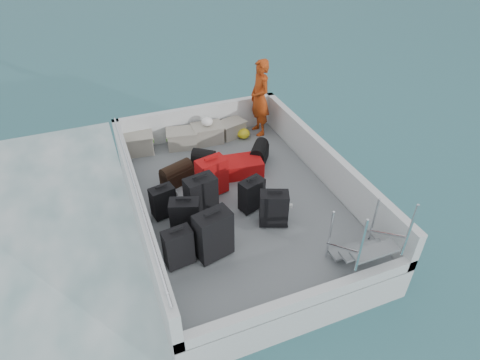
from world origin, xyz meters
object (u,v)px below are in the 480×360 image
object	(u,v)px
suitcase_2	(163,202)
suitcase_5	(212,177)
passenger	(260,98)
suitcase_4	(201,197)
suitcase_3	(214,235)
suitcase_0	(179,248)
crate_3	(231,129)
crate_0	(137,144)
suitcase_1	(185,219)
suitcase_7	(252,195)
crate_1	(182,139)
suitcase_6	(274,209)
suitcase_8	(241,167)
crate_2	(208,134)

from	to	relation	value
suitcase_2	suitcase_5	size ratio (longest dim) A/B	0.80
passenger	suitcase_4	bearing A→B (deg)	-43.68
suitcase_5	passenger	world-z (taller)	passenger
suitcase_3	passenger	world-z (taller)	passenger
suitcase_0	crate_3	xyz separation A→B (m)	(2.02, 3.24, -0.16)
crate_0	passenger	bearing A→B (deg)	-3.20
suitcase_3	crate_0	size ratio (longest dim) A/B	1.25
suitcase_0	suitcase_1	distance (m)	0.61
suitcase_1	suitcase_5	size ratio (longest dim) A/B	0.96
suitcase_0	crate_0	world-z (taller)	suitcase_0
suitcase_7	crate_1	distance (m)	2.49
suitcase_0	crate_1	bearing A→B (deg)	67.31
suitcase_1	suitcase_7	xyz separation A→B (m)	(1.22, 0.22, -0.05)
suitcase_3	suitcase_4	xyz separation A→B (m)	(0.10, 0.97, -0.03)
suitcase_0	crate_3	size ratio (longest dim) A/B	1.18
suitcase_6	suitcase_7	world-z (taller)	suitcase_6
suitcase_7	crate_3	xyz separation A→B (m)	(0.55, 2.46, -0.13)
suitcase_0	crate_0	bearing A→B (deg)	83.53
suitcase_8	suitcase_7	bearing A→B (deg)	175.05
suitcase_3	crate_2	size ratio (longest dim) A/B	1.30
suitcase_3	suitcase_7	world-z (taller)	suitcase_3
crate_3	passenger	size ratio (longest dim) A/B	0.32
suitcase_6	crate_3	xyz separation A→B (m)	(0.37, 2.96, -0.15)
suitcase_4	suitcase_5	distance (m)	0.60
suitcase_1	suitcase_7	distance (m)	1.24
crate_0	crate_2	world-z (taller)	crate_0
suitcase_2	suitcase_3	bearing A→B (deg)	-79.01
suitcase_4	suitcase_7	distance (m)	0.86
crate_3	suitcase_4	bearing A→B (deg)	-121.28
suitcase_3	suitcase_0	bearing A→B (deg)	164.90
suitcase_0	suitcase_8	xyz separation A→B (m)	(1.70, 1.82, -0.17)
suitcase_7	crate_3	distance (m)	2.53
suitcase_5	suitcase_6	xyz separation A→B (m)	(0.67, -1.16, -0.04)
passenger	crate_2	bearing A→B (deg)	-92.20
suitcase_5	suitcase_3	bearing A→B (deg)	-120.18
suitcase_6	crate_0	world-z (taller)	suitcase_6
suitcase_4	suitcase_1	bearing A→B (deg)	-144.43
suitcase_1	crate_1	bearing A→B (deg)	95.69
suitcase_0	suitcase_7	world-z (taller)	suitcase_0
suitcase_1	suitcase_2	size ratio (longest dim) A/B	1.20
suitcase_1	passenger	bearing A→B (deg)	66.53
suitcase_3	suitcase_6	xyz separation A→B (m)	(1.12, 0.30, -0.09)
crate_2	suitcase_2	bearing A→B (deg)	-125.00
suitcase_1	suitcase_3	bearing A→B (deg)	-45.35
suitcase_1	suitcase_0	bearing A→B (deg)	-95.49
suitcase_4	suitcase_7	bearing A→B (deg)	-22.44
crate_1	suitcase_8	bearing A→B (deg)	-59.48
suitcase_1	suitcase_6	xyz separation A→B (m)	(1.40, -0.27, -0.03)
crate_2	suitcase_7	bearing A→B (deg)	-89.71
suitcase_4	suitcase_8	world-z (taller)	suitcase_4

